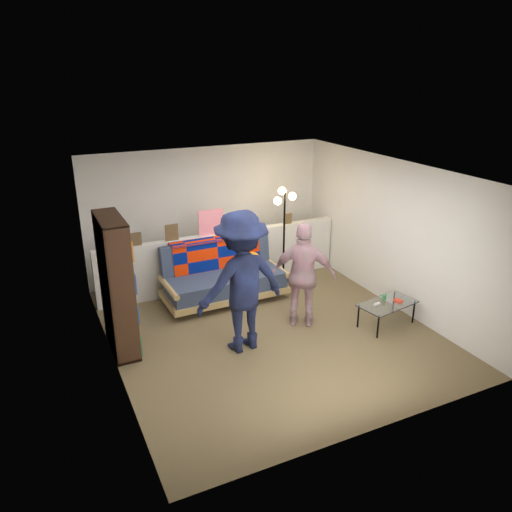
{
  "coord_description": "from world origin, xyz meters",
  "views": [
    {
      "loc": [
        -3.01,
        -5.95,
        3.73
      ],
      "look_at": [
        0.0,
        0.4,
        1.05
      ],
      "focal_mm": 35.0,
      "sensor_mm": 36.0,
      "label": 1
    }
  ],
  "objects_px": {
    "coffee_table": "(387,304)",
    "person_left": "(241,282)",
    "bookshelf": "(117,290)",
    "person_right": "(304,275)",
    "floor_lamp": "(284,216)",
    "futon_sofa": "(224,276)"
  },
  "relations": [
    {
      "from": "coffee_table",
      "to": "person_left",
      "type": "height_order",
      "value": "person_left"
    },
    {
      "from": "coffee_table",
      "to": "floor_lamp",
      "type": "xyz_separation_m",
      "value": [
        -0.61,
        2.21,
        0.88
      ]
    },
    {
      "from": "coffee_table",
      "to": "floor_lamp",
      "type": "relative_size",
      "value": 0.55
    },
    {
      "from": "bookshelf",
      "to": "person_left",
      "type": "xyz_separation_m",
      "value": [
        1.54,
        -0.7,
        0.1
      ]
    },
    {
      "from": "floor_lamp",
      "to": "person_left",
      "type": "relative_size",
      "value": 0.87
    },
    {
      "from": "person_right",
      "to": "coffee_table",
      "type": "bearing_deg",
      "value": -172.39
    },
    {
      "from": "futon_sofa",
      "to": "person_left",
      "type": "bearing_deg",
      "value": -103.04
    },
    {
      "from": "futon_sofa",
      "to": "floor_lamp",
      "type": "relative_size",
      "value": 1.19
    },
    {
      "from": "coffee_table",
      "to": "person_right",
      "type": "relative_size",
      "value": 0.59
    },
    {
      "from": "coffee_table",
      "to": "person_right",
      "type": "bearing_deg",
      "value": 153.43
    },
    {
      "from": "bookshelf",
      "to": "floor_lamp",
      "type": "height_order",
      "value": "bookshelf"
    },
    {
      "from": "floor_lamp",
      "to": "person_left",
      "type": "xyz_separation_m",
      "value": [
        -1.64,
        -1.84,
        -0.23
      ]
    },
    {
      "from": "floor_lamp",
      "to": "person_left",
      "type": "height_order",
      "value": "person_left"
    },
    {
      "from": "coffee_table",
      "to": "person_right",
      "type": "distance_m",
      "value": 1.37
    },
    {
      "from": "floor_lamp",
      "to": "coffee_table",
      "type": "bearing_deg",
      "value": -74.49
    },
    {
      "from": "bookshelf",
      "to": "person_right",
      "type": "distance_m",
      "value": 2.69
    },
    {
      "from": "person_left",
      "to": "bookshelf",
      "type": "bearing_deg",
      "value": -30.59
    },
    {
      "from": "person_right",
      "to": "person_left",
      "type": "bearing_deg",
      "value": 44.68
    },
    {
      "from": "bookshelf",
      "to": "person_right",
      "type": "height_order",
      "value": "bookshelf"
    },
    {
      "from": "coffee_table",
      "to": "person_left",
      "type": "relative_size",
      "value": 0.48
    },
    {
      "from": "futon_sofa",
      "to": "bookshelf",
      "type": "relative_size",
      "value": 1.08
    },
    {
      "from": "coffee_table",
      "to": "person_right",
      "type": "height_order",
      "value": "person_right"
    }
  ]
}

